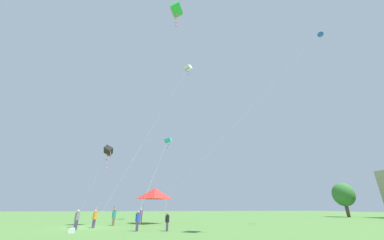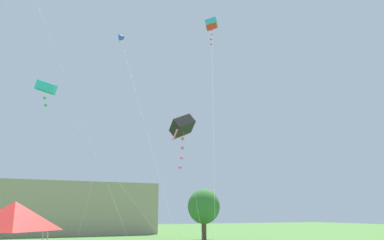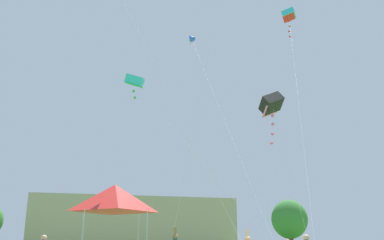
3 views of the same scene
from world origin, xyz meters
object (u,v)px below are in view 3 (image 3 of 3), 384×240
at_px(kite_black_box_4, 271,105).
at_px(kite_blue_diamond_5, 191,38).
at_px(kite_cyan_box_2, 289,15).
at_px(kite_cyan_box_1, 135,81).
at_px(festival_tent, 115,198).

bearing_deg(kite_black_box_4, kite_blue_diamond_5, 83.19).
bearing_deg(kite_blue_diamond_5, kite_black_box_4, -96.81).
bearing_deg(kite_cyan_box_2, kite_cyan_box_1, -146.26).
height_order(kite_cyan_box_2, kite_blue_diamond_5, kite_blue_diamond_5).
bearing_deg(kite_cyan_box_2, festival_tent, -144.53).
relative_size(kite_cyan_box_1, kite_black_box_4, 1.37).
distance_m(kite_black_box_4, kite_blue_diamond_5, 33.66).
relative_size(kite_black_box_4, kite_blue_diamond_5, 0.32).
relative_size(kite_cyan_box_1, kite_blue_diamond_5, 0.43).
xyz_separation_m(kite_cyan_box_1, kite_cyan_box_2, (17.20, 11.49, 13.60)).
bearing_deg(kite_cyan_box_1, kite_cyan_box_2, 33.74).
height_order(festival_tent, kite_cyan_box_2, kite_cyan_box_2).
xyz_separation_m(kite_cyan_box_2, kite_blue_diamond_5, (-8.08, 9.85, 1.29)).
height_order(festival_tent, kite_black_box_4, kite_black_box_4).
bearing_deg(kite_black_box_4, festival_tent, 141.41).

